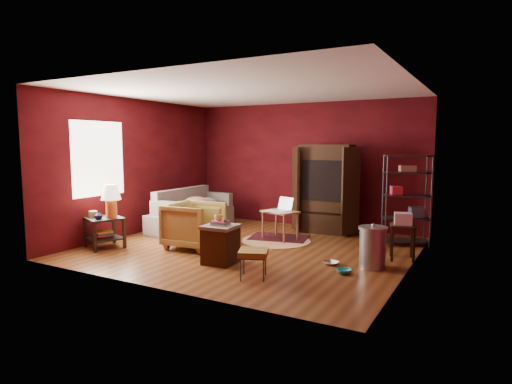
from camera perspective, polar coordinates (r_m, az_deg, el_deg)
room at (r=7.62m, az=-1.05°, el=2.87°), size 5.54×5.04×2.84m
sofa at (r=9.46m, az=-8.58°, el=-2.51°), size 0.67×2.15×0.83m
armchair at (r=7.82m, az=-8.23°, el=-4.10°), size 0.90×0.95×0.91m
pet_bowl_steel at (r=6.82m, az=10.05°, el=-8.62°), size 0.24×0.13×0.23m
pet_bowl_turquoise at (r=6.42m, az=11.65°, el=-9.67°), size 0.23×0.16×0.22m
vase at (r=8.01m, az=-20.26°, el=-2.96°), size 0.18×0.19×0.14m
mug at (r=6.71m, az=-5.01°, el=-3.32°), size 0.14×0.12×0.12m
side_table at (r=8.14m, az=-19.15°, el=-2.28°), size 0.76×0.76×1.16m
sofa_cushions at (r=9.47m, az=-8.55°, el=-2.59°), size 0.80×1.97×0.82m
hamper at (r=6.78m, az=-4.75°, el=-6.86°), size 0.53×0.53×0.70m
footstool at (r=6.03m, az=-0.36°, el=-8.23°), size 0.52×0.52×0.41m
rug_round at (r=8.37m, az=2.70°, el=-6.50°), size 1.50×1.50×0.01m
rug_oriental at (r=8.61m, az=3.08°, el=-6.06°), size 1.26×0.97×0.01m
laptop_desk at (r=8.37m, az=3.28°, el=-2.94°), size 0.79×0.68×0.83m
tv_armoire at (r=9.14m, az=9.31°, el=0.66°), size 1.47×0.81×1.86m
wire_shelving at (r=8.33m, az=19.50°, el=-0.52°), size 0.90×0.65×1.68m
small_stand at (r=7.33m, az=18.99°, el=-4.15°), size 0.47×0.47×0.77m
trash_can at (r=6.76m, az=15.29°, el=-7.09°), size 0.54×0.54×0.68m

